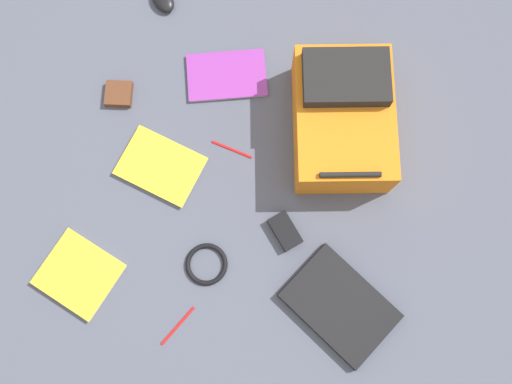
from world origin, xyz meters
TOP-DOWN VIEW (x-y plane):
  - ground_plane at (0.00, 0.00)m, footprint 3.96×3.96m
  - backpack at (0.32, -0.20)m, footprint 0.51×0.43m
  - laptop at (-0.24, -0.37)m, footprint 0.34×0.39m
  - book_manual at (-0.00, 0.30)m, footprint 0.22×0.28m
  - book_comic at (-0.41, 0.42)m, footprint 0.25×0.26m
  - book_red at (0.37, 0.21)m, footprint 0.26×0.31m
  - computer_mouse at (0.56, 0.51)m, footprint 0.12×0.12m
  - cable_coil at (-0.25, 0.06)m, footprint 0.13×0.13m
  - power_brick at (-0.07, -0.14)m, footprint 0.12×0.13m
  - pen_black at (0.13, 0.11)m, footprint 0.02×0.14m
  - pen_blue at (-0.45, 0.08)m, footprint 0.14×0.06m
  - earbud_pouch at (0.19, 0.52)m, footprint 0.11×0.11m

SIDE VIEW (x-z plane):
  - ground_plane at x=0.00m, z-range 0.00..0.00m
  - pen_black at x=0.13m, z-range 0.00..0.01m
  - pen_blue at x=-0.45m, z-range 0.00..0.01m
  - book_red at x=0.37m, z-range 0.00..0.01m
  - cable_coil at x=-0.25m, z-range 0.00..0.02m
  - book_manual at x=0.00m, z-range 0.00..0.02m
  - book_comic at x=-0.41m, z-range 0.00..0.02m
  - earbud_pouch at x=0.19m, z-range 0.00..0.03m
  - power_brick at x=-0.07m, z-range 0.00..0.03m
  - laptop at x=-0.24m, z-range 0.00..0.03m
  - computer_mouse at x=0.56m, z-range 0.00..0.03m
  - backpack at x=0.32m, z-range -0.01..0.21m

